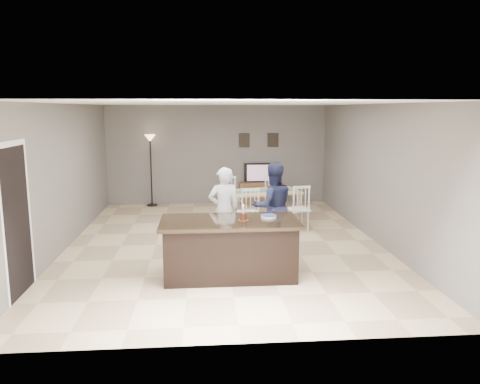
{
  "coord_description": "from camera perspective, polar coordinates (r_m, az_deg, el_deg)",
  "views": [
    {
      "loc": [
        -0.41,
        -8.85,
        2.61
      ],
      "look_at": [
        0.28,
        -0.3,
        1.07
      ],
      "focal_mm": 35.0,
      "sensor_mm": 36.0,
      "label": 1
    }
  ],
  "objects": [
    {
      "name": "tv_console",
      "position": [
        12.93,
        2.58,
        -0.15
      ],
      "size": [
        1.2,
        0.4,
        0.6
      ],
      "primitive_type": "cube",
      "color": "brown",
      "rests_on": "floor"
    },
    {
      "name": "television",
      "position": [
        12.91,
        2.56,
        2.36
      ],
      "size": [
        0.91,
        0.12,
        0.53
      ],
      "primitive_type": "imported",
      "rotation": [
        0.0,
        0.0,
        3.14
      ],
      "color": "black",
      "rests_on": "tv_console"
    },
    {
      "name": "room_shell",
      "position": [
        8.91,
        -1.98,
        4.14
      ],
      "size": [
        8.0,
        8.0,
        8.0
      ],
      "color": "slate",
      "rests_on": "floor"
    },
    {
      "name": "man",
      "position": [
        8.69,
        4.02,
        -1.79
      ],
      "size": [
        0.85,
        0.69,
        1.63
      ],
      "primitive_type": "imported",
      "rotation": [
        0.0,
        0.0,
        3.24
      ],
      "color": "#1B1F3C",
      "rests_on": "floor"
    },
    {
      "name": "woman",
      "position": [
        8.52,
        -1.97,
        -2.21
      ],
      "size": [
        0.63,
        0.47,
        1.57
      ],
      "primitive_type": "imported",
      "rotation": [
        0.0,
        0.0,
        3.32
      ],
      "color": "silver",
      "rests_on": "floor"
    },
    {
      "name": "doorway",
      "position": [
        7.17,
        -25.63,
        -1.72
      ],
      "size": [
        0.0,
        2.1,
        2.65
      ],
      "color": "black",
      "rests_on": "floor"
    },
    {
      "name": "kitchen_island",
      "position": [
        7.39,
        -1.26,
        -6.81
      ],
      "size": [
        2.15,
        1.1,
        0.9
      ],
      "color": "black",
      "rests_on": "floor"
    },
    {
      "name": "dining_table",
      "position": [
        10.61,
        2.73,
        -0.57
      ],
      "size": [
        1.9,
        2.12,
        1.0
      ],
      "rotation": [
        0.0,
        0.0,
        0.2
      ],
      "color": "tan",
      "rests_on": "floor"
    },
    {
      "name": "birthday_cake",
      "position": [
        7.26,
        0.4,
        -3.0
      ],
      "size": [
        0.16,
        0.16,
        0.25
      ],
      "color": "gold",
      "rests_on": "kitchen_island"
    },
    {
      "name": "floor_lamp",
      "position": [
        12.77,
        -10.87,
        4.95
      ],
      "size": [
        0.29,
        0.29,
        1.93
      ],
      "color": "black",
      "rests_on": "floor"
    },
    {
      "name": "picture_frames",
      "position": [
        12.95,
        2.3,
        6.33
      ],
      "size": [
        1.1,
        0.02,
        0.38
      ],
      "color": "black",
      "rests_on": "room_shell"
    },
    {
      "name": "plate_stack",
      "position": [
        7.45,
        3.51,
        -2.98
      ],
      "size": [
        0.26,
        0.26,
        0.04
      ],
      "color": "white",
      "rests_on": "kitchen_island"
    },
    {
      "name": "floor",
      "position": [
        9.24,
        -1.92,
        -6.26
      ],
      "size": [
        8.0,
        8.0,
        0.0
      ],
      "primitive_type": "plane",
      "color": "#D1B586",
      "rests_on": "ground"
    },
    {
      "name": "tv_screen_glow",
      "position": [
        12.83,
        2.61,
        2.34
      ],
      "size": [
        0.78,
        0.0,
        0.78
      ],
      "primitive_type": "plane",
      "rotation": [
        1.57,
        0.0,
        3.14
      ],
      "color": "orange",
      "rests_on": "tv_console"
    }
  ]
}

